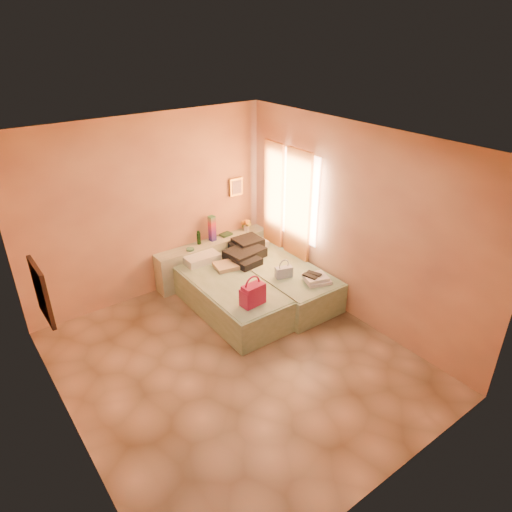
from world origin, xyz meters
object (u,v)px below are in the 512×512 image
Objects in this scene: magenta_handbag at (253,294)px; towel_stack at (317,279)px; water_bottle at (199,238)px; flower_vase at (246,224)px; bed_left at (230,296)px; headboard_ledge at (214,259)px; green_book at (226,234)px; bed_right at (280,280)px; blue_handbag at (284,272)px.

magenta_handbag is 1.12m from towel_stack.
towel_stack is at bearing -64.42° from water_bottle.
flower_vase is at bearing 52.63° from magenta_handbag.
flower_vase is 2.10m from magenta_handbag.
towel_stack reaches higher than bed_left.
towel_stack is (1.04, -0.78, 0.30)m from bed_left.
flower_vase is (0.71, 0.02, 0.45)m from headboard_ledge.
green_book is 0.41m from flower_vase.
green_book is at bearing 1.96° from water_bottle.
bed_right is (0.90, -0.09, 0.00)m from bed_left.
magenta_handbag reaches higher than bed_left.
flower_vase is at bearing 81.84° from bed_right.
magenta_handbag is 0.87m from blue_handbag.
water_bottle reaches higher than magenta_handbag.
water_bottle is 0.91× the size of flower_vase.
water_bottle is 0.55m from green_book.
bed_right is 1.29m from green_book.
bed_left is at bearing 169.07° from blue_handbag.
green_book is 1.49m from blue_handbag.
headboard_ledge is at bearing 120.02° from blue_handbag.
towel_stack is (0.31, -0.41, -0.03)m from blue_handbag.
blue_handbag is (0.36, -1.42, 0.26)m from headboard_ledge.
blue_handbag is at bearing -119.40° from bed_right.
towel_stack is (0.36, -1.90, -0.12)m from green_book.
bed_left is 7.82× the size of blue_handbag.
headboard_ledge is at bearing 71.05° from bed_left.
bed_right is at bearing -98.87° from flower_vase.
towel_stack is (-0.04, -1.84, -0.22)m from flower_vase.
towel_stack is at bearing -36.04° from bed_left.
magenta_handbag is at bearing -147.80° from bed_right.
bed_right is at bearing 75.63° from blue_handbag.
magenta_handbag is at bearing 175.12° from towel_stack.
bed_right is 0.47m from blue_handbag.
bed_left is 1.38m from green_book.
green_book is at bearing 59.17° from bed_left.
bed_right is 10.17× the size of green_book.
bed_left and bed_right have the same top height.
towel_stack is at bearing -91.18° from flower_vase.
bed_right is at bearing -87.75° from green_book.
towel_stack is at bearing -69.95° from headboard_ledge.
headboard_ledge is 1.26m from bed_right.
bed_left is 6.05× the size of magenta_handbag.
flower_vase reaches higher than magenta_handbag.
green_book reaches higher than blue_handbag.
water_bottle is 0.64× the size of towel_stack.
blue_handbag is at bearing -103.45° from flower_vase.
magenta_handbag is (-0.07, -0.68, 0.40)m from bed_left.
bed_right is 5.71× the size of towel_stack.
bed_left is at bearing 143.25° from towel_stack.
green_book is (0.31, 0.07, 0.34)m from headboard_ledge.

